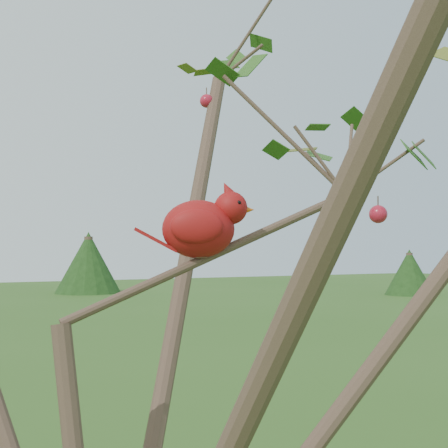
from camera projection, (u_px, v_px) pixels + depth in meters
name	position (u px, v px, depth m)	size (l,w,h in m)	color
crabapple_tree	(125.00, 226.00, 1.04)	(2.35, 2.05, 2.95)	#3D2B20
cardinal	(202.00, 226.00, 1.21)	(0.23, 0.15, 0.16)	#9D170D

